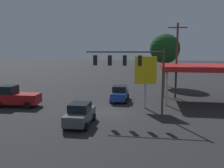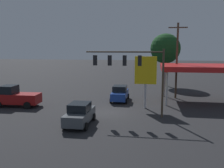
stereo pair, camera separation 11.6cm
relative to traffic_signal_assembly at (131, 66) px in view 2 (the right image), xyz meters
The scene contains 9 objects.
ground_plane 5.57m from the traffic_signal_assembly, 23.29° to the right, with size 200.00×200.00×0.00m, color #262628.
traffic_signal_assembly is the anchor object (origin of this frame).
utility_pole 10.79m from the traffic_signal_assembly, 118.87° to the right, with size 2.40×0.26×9.77m.
gas_station_canopy 11.03m from the traffic_signal_assembly, 135.06° to the right, with size 9.28×6.76×4.53m.
price_sign 3.70m from the traffic_signal_assembly, 112.17° to the right, with size 2.36×0.27×5.72m.
pickup_parked 13.93m from the traffic_signal_assembly, ahead, with size 5.26×2.39×2.40m.
sedan_waiting 7.94m from the traffic_signal_assembly, 74.18° to the right, with size 2.07×4.40×1.93m.
sedan_far 6.76m from the traffic_signal_assembly, 40.32° to the left, with size 2.08×4.41×1.93m.
street_tree 20.58m from the traffic_signal_assembly, 102.07° to the right, with size 5.12×5.12×8.98m.
Camera 2 is at (-4.21, 24.90, 6.79)m, focal length 40.00 mm.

